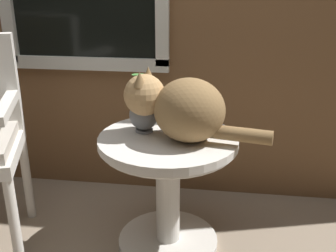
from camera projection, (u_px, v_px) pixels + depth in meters
wicker_side_table at (168, 172)px, 1.78m from camera, size 0.61×0.61×0.55m
cat at (181, 107)px, 1.64m from camera, size 0.63×0.32×0.29m
pewter_vase_with_ivy at (144, 112)px, 1.75m from camera, size 0.13×0.13×0.26m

